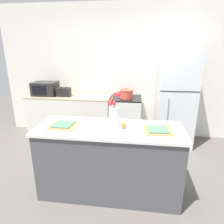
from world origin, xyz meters
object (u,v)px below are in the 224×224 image
Objects in this scene: plate_setting_right at (158,130)px; cooking_pot at (126,94)px; flower_vase at (114,115)px; toaster at (64,92)px; pear_figurine at (124,125)px; refrigerator at (176,99)px; microwave at (45,89)px; stove_range at (126,119)px; plate_setting_left at (63,125)px.

cooking_pot is (-0.47, 1.57, 0.06)m from plate_setting_right.
plate_setting_right is (0.53, -0.08, -0.14)m from flower_vase.
flower_vase reaches higher than toaster.
pear_figurine is 0.41× the size of cooking_pot.
microwave is (-2.62, -0.00, 0.14)m from refrigerator.
refrigerator is 3.80× the size of microwave.
pear_figurine is at bearing -87.29° from stove_range.
cooking_pot reaches higher than plate_setting_left.
flower_vase is 0.92× the size of microwave.
microwave reaches higher than pear_figurine.
pear_figurine is 2.05m from toaster.
toaster is (-1.21, 1.49, -0.07)m from flower_vase.
pear_figurine is at bearing 178.81° from plate_setting_right.
refrigerator reaches higher than flower_vase.
pear_figurine is 0.39× the size of toaster.
flower_vase is at bearing -92.27° from cooking_pot.
toaster is at bearing 130.55° from pear_figurine.
microwave is at bearing 173.53° from toaster.
plate_setting_left is at bearing -113.64° from cooking_pot.
pear_figurine reaches higher than plate_setting_left.
flower_vase is at bearing -51.00° from toaster.
pear_figurine is at bearing -87.52° from cooking_pot.
cooking_pot is (0.01, -0.04, 0.54)m from stove_range.
microwave is (-1.67, 0.04, 0.05)m from cooking_pot.
refrigerator is at bearing 0.03° from microwave.
stove_range is 1.05m from refrigerator.
refrigerator is 6.51× the size of toaster.
refrigerator is at bearing 1.24° from toaster.
plate_setting_right is 1.34× the size of cooking_pot.
refrigerator is 16.85× the size of pear_figurine.
cooking_pot is 1.68m from microwave.
plate_setting_left is 1.89m from microwave.
flower_vase is 1.92m from toaster.
cooking_pot is at bearing 106.68° from plate_setting_right.
stove_range is 2.07× the size of flower_vase.
toaster is 1.26m from cooking_pot.
refrigerator is at bearing 44.72° from plate_setting_left.
flower_vase is 1.50m from cooking_pot.
cooking_pot is (-0.94, -0.04, 0.09)m from refrigerator.
flower_vase is 1.69× the size of cooking_pot.
pear_figurine is (-0.87, -1.60, 0.06)m from refrigerator.
microwave is (-1.61, 1.53, -0.03)m from flower_vase.
stove_range is 3.26× the size of toaster.
pear_figurine reaches higher than stove_range.
plate_setting_right is at bearing -36.93° from microwave.
refrigerator reaches higher than toaster.
cooking_pot reaches higher than pear_figurine.
pear_figurine is 1.56m from cooking_pot.
refrigerator is at bearing 56.92° from flower_vase.
toaster is 0.58× the size of microwave.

